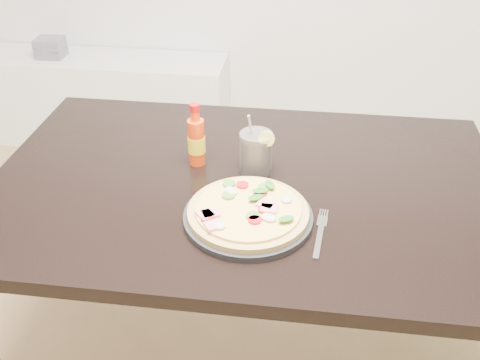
# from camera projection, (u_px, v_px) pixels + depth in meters

# --- Properties ---
(dining_table) EXTENTS (1.40, 0.90, 0.75)m
(dining_table) POSITION_uv_depth(u_px,v_px,m) (246.00, 205.00, 1.51)
(dining_table) COLOR black
(dining_table) RESTS_ON ground
(plate) EXTENTS (0.32, 0.32, 0.02)m
(plate) POSITION_uv_depth(u_px,v_px,m) (248.00, 217.00, 1.31)
(plate) COLOR black
(plate) RESTS_ON dining_table
(pizza) EXTENTS (0.30, 0.30, 0.03)m
(pizza) POSITION_uv_depth(u_px,v_px,m) (248.00, 210.00, 1.30)
(pizza) COLOR tan
(pizza) RESTS_ON plate
(hot_sauce_bottle) EXTENTS (0.06, 0.06, 0.19)m
(hot_sauce_bottle) POSITION_uv_depth(u_px,v_px,m) (196.00, 141.00, 1.49)
(hot_sauce_bottle) COLOR #E93D0D
(hot_sauce_bottle) RESTS_ON dining_table
(cola_cup) EXTENTS (0.10, 0.09, 0.18)m
(cola_cup) POSITION_uv_depth(u_px,v_px,m) (256.00, 153.00, 1.47)
(cola_cup) COLOR black
(cola_cup) RESTS_ON dining_table
(fork) EXTENTS (0.04, 0.19, 0.00)m
(fork) POSITION_uv_depth(u_px,v_px,m) (320.00, 231.00, 1.27)
(fork) COLOR silver
(fork) RESTS_ON dining_table
(media_console) EXTENTS (1.40, 0.34, 0.50)m
(media_console) POSITION_uv_depth(u_px,v_px,m) (104.00, 100.00, 3.06)
(media_console) COLOR white
(media_console) RESTS_ON ground
(cd_stack) EXTENTS (0.14, 0.12, 0.10)m
(cd_stack) POSITION_uv_depth(u_px,v_px,m) (50.00, 48.00, 2.90)
(cd_stack) COLOR slate
(cd_stack) RESTS_ON media_console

